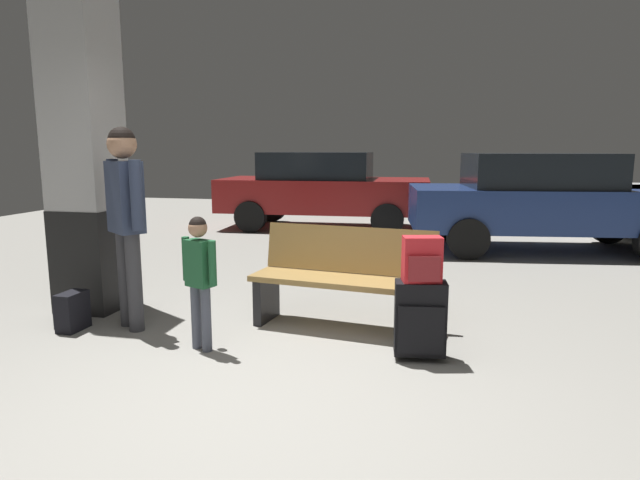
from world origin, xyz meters
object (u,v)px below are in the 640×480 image
Objects in this scene: suitcase at (420,319)px; backpack_bright at (422,260)px; bench at (343,279)px; backpack_dark_floor at (72,312)px; adult at (126,206)px; parked_car_far at (323,188)px; parked_car_near at (543,199)px; structural_pillar at (86,158)px; child at (199,269)px.

suitcase is 0.45m from backpack_bright.
bench is 4.87× the size of backpack_dark_floor.
adult is at bearing 19.29° from backpack_dark_floor.
parked_car_far is 4.20m from parked_car_near.
backpack_bright is at bearing -20.00° from suitcase.
parked_car_near is at bearing 61.31° from bench.
parked_car_near is at bearing 71.47° from backpack_bright.
structural_pillar is at bearing -99.81° from parked_car_far.
suitcase is 1.74m from child.
child is at bearing -123.23° from parked_car_near.
parked_car_near is (3.87, -1.63, 0.00)m from parked_car_far.
structural_pillar reaches higher than child.
backpack_dark_floor is (-2.31, -0.62, -0.28)m from bench.
backpack_dark_floor is 0.08× the size of parked_car_near.
child reaches higher than backpack_bright.
adult reaches higher than parked_car_far.
backpack_dark_floor is at bearing 179.83° from backpack_bright.
suitcase is 6.96m from parked_car_far.
backpack_bright is at bearing -41.60° from bench.
child is 0.25× the size of parked_car_near.
backpack_bright is 1.00× the size of backpack_dark_floor.
adult is at bearing 157.13° from child.
child is at bearing -85.65° from parked_car_far.
bench is 4.94m from parked_car_near.
parked_car_far is (1.02, 5.93, -0.69)m from structural_pillar.
backpack_bright is at bearing -0.17° from backpack_dark_floor.
backpack_dark_floor is at bearing 179.83° from suitcase.
parked_car_far is (0.32, 6.40, -0.28)m from adult.
backpack_bright is at bearing -11.40° from structural_pillar.
bench is at bearing -0.59° from structural_pillar.
child reaches higher than suitcase.
parked_car_far is at bearing 108.57° from backpack_bright.
parked_car_near is (4.67, 4.94, 0.64)m from backpack_dark_floor.
structural_pillar reaches higher than bench.
structural_pillar is 3.38m from backpack_bright.
structural_pillar reaches higher than suitcase.
backpack_bright is at bearing 5.88° from child.
backpack_bright is 0.32× the size of child.
structural_pillar is at bearing 179.41° from bench.
suitcase is at bearing -108.54° from parked_car_near.
parked_car_far reaches higher than backpack_dark_floor.
adult reaches higher than suitcase.
child is 0.61× the size of adult.
child is 0.26× the size of parked_car_far.
backpack_dark_floor is at bearing -96.97° from parked_car_far.
backpack_dark_floor is at bearing -160.71° from adult.
backpack_bright reaches higher than backpack_dark_floor.
child is at bearing -22.87° from adult.
suitcase is at bearing 5.89° from child.
structural_pillar reaches higher than backpack_dark_floor.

